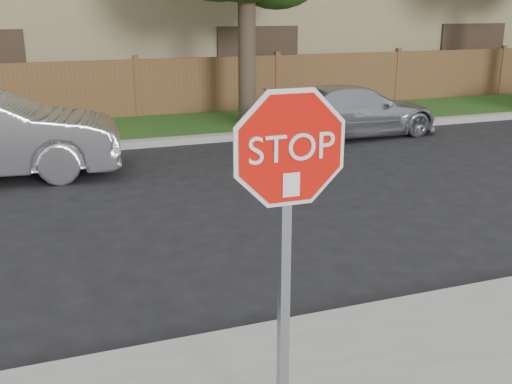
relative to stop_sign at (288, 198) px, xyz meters
name	(u,v)px	position (x,y,z in m)	size (l,w,h in m)	color
ground	(330,319)	(1.11, 1.48, -1.83)	(90.00, 90.00, 0.00)	black
far_curb	(163,142)	(1.11, 9.63, -1.75)	(70.00, 0.30, 0.15)	gray
grass_strip	(150,129)	(1.11, 11.28, -1.77)	(70.00, 3.00, 0.12)	#1E4714
fence	(137,90)	(1.11, 12.88, -1.03)	(70.00, 0.12, 1.60)	brown
stop_sign	(288,198)	(0.00, 0.00, 0.00)	(1.01, 0.13, 2.55)	gray
sedan_right	(354,111)	(5.53, 9.08, -1.23)	(1.67, 4.10, 1.19)	#B3B6BA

